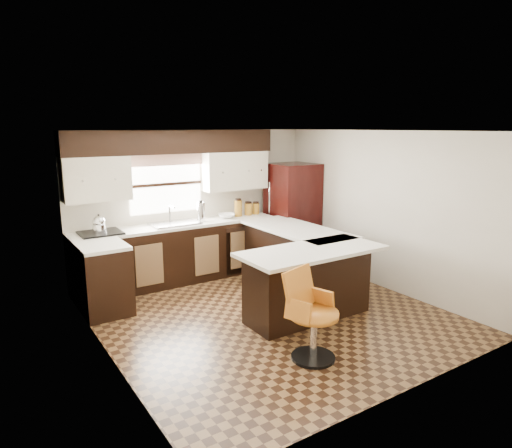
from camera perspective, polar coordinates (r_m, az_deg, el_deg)
floor at (r=6.21m, az=1.60°, el=-11.19°), size 4.40×4.40×0.00m
ceiling at (r=5.70m, az=1.74°, el=11.55°), size 4.40×4.40×0.00m
wall_back at (r=7.72m, az=-7.69°, el=2.64°), size 4.40×0.00×4.40m
wall_front at (r=4.28m, az=18.77°, el=-5.60°), size 4.40×0.00×4.40m
wall_left at (r=4.98m, az=-18.62°, el=-3.12°), size 0.00×4.40×4.40m
wall_right at (r=7.22m, az=15.49°, el=1.66°), size 0.00×4.40×4.40m
base_cab_back at (r=7.43m, az=-9.66°, el=-3.72°), size 3.30×0.60×0.90m
base_cab_left at (r=6.43m, az=-18.45°, el=-6.71°), size 0.60×0.70×0.90m
counter_back at (r=7.32m, az=-9.79°, el=-0.16°), size 3.30×0.60×0.04m
counter_left at (r=6.30m, az=-18.73°, el=-2.63°), size 0.60×0.70×0.04m
soffit at (r=7.29m, az=-10.19°, el=10.07°), size 3.40×0.35×0.36m
upper_cab_left at (r=6.94m, az=-19.37°, el=5.35°), size 0.94×0.35×0.64m
upper_cab_right at (r=7.81m, az=-2.71°, el=6.69°), size 1.14×0.35×0.64m
window_pane at (r=7.45m, az=-11.18°, el=4.90°), size 1.20×0.02×0.90m
valance at (r=7.38m, az=-11.19°, el=7.88°), size 1.30×0.06×0.18m
sink at (r=7.27m, az=-10.10°, el=0.06°), size 0.75×0.45×0.03m
dishwasher at (r=7.63m, az=-1.89°, el=-3.29°), size 0.58×0.03×0.78m
cooktop at (r=6.92m, az=-18.88°, el=-1.06°), size 0.58×0.50×0.02m
peninsula_long at (r=7.03m, az=4.77°, el=-4.50°), size 0.60×1.95×0.90m
peninsula_return at (r=6.00m, az=6.52°, el=-7.50°), size 1.65×0.60×0.90m
counter_pen_long at (r=6.94m, az=5.16°, el=-0.69°), size 0.84×1.95×0.04m
counter_pen_return at (r=5.78m, az=7.05°, el=-3.37°), size 1.89×0.84×0.04m
refrigerator at (r=8.23m, az=4.57°, el=1.23°), size 0.78×0.75×1.82m
bar_chair at (r=4.96m, az=7.29°, el=-11.37°), size 0.65×0.65×0.98m
kettle at (r=6.89m, az=-19.03°, el=0.10°), size 0.19×0.19×0.26m
percolator at (r=7.45m, az=-6.89°, el=1.54°), size 0.13×0.13×0.31m
mixing_bowl at (r=7.69m, az=-3.72°, el=1.03°), size 0.37×0.37×0.07m
canister_large at (r=7.81m, az=-2.25°, el=1.98°), size 0.13×0.13×0.27m
canister_med at (r=7.92m, az=-0.96°, el=1.87°), size 0.14×0.14×0.20m
canister_small at (r=8.01m, az=-0.02°, el=1.93°), size 0.12×0.12×0.19m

